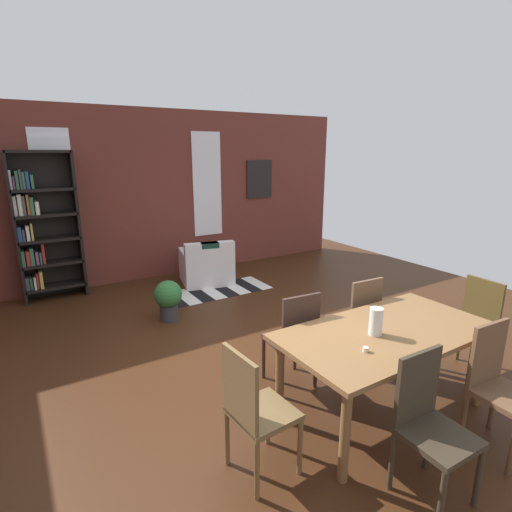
{
  "coord_description": "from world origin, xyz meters",
  "views": [
    {
      "loc": [
        -1.85,
        -2.96,
        2.17
      ],
      "look_at": [
        0.76,
        1.23,
        0.85
      ],
      "focal_mm": 27.89,
      "sensor_mm": 36.0,
      "label": 1
    }
  ],
  "objects_px": {
    "dining_chair_near_left": "(429,422)",
    "bookshelf_tall": "(42,227)",
    "dining_chair_near_right": "(498,383)",
    "dining_chair_head_left": "(254,409)",
    "armchair_white": "(207,266)",
    "vase_on_table": "(376,321)",
    "dining_chair_head_right": "(473,323)",
    "dining_table": "(387,340)",
    "dining_chair_far_right": "(357,318)",
    "dining_chair_far_left": "(294,337)",
    "potted_plant_by_shelf": "(168,298)"
  },
  "relations": [
    {
      "from": "dining_table",
      "to": "dining_chair_head_left",
      "type": "xyz_separation_m",
      "value": [
        -1.27,
        -0.0,
        -0.16
      ]
    },
    {
      "from": "bookshelf_tall",
      "to": "potted_plant_by_shelf",
      "type": "bearing_deg",
      "value": -54.49
    },
    {
      "from": "dining_chair_head_right",
      "to": "bookshelf_tall",
      "type": "relative_size",
      "value": 0.44
    },
    {
      "from": "dining_table",
      "to": "dining_chair_far_right",
      "type": "distance_m",
      "value": 0.82
    },
    {
      "from": "bookshelf_tall",
      "to": "dining_chair_head_left",
      "type": "bearing_deg",
      "value": -79.57
    },
    {
      "from": "dining_chair_near_left",
      "to": "armchair_white",
      "type": "distance_m",
      "value": 4.67
    },
    {
      "from": "armchair_white",
      "to": "potted_plant_by_shelf",
      "type": "relative_size",
      "value": 1.78
    },
    {
      "from": "dining_chair_near_right",
      "to": "dining_chair_far_left",
      "type": "height_order",
      "value": "same"
    },
    {
      "from": "dining_chair_near_right",
      "to": "dining_chair_near_left",
      "type": "xyz_separation_m",
      "value": [
        -0.81,
        0.0,
        0.0
      ]
    },
    {
      "from": "dining_chair_far_left",
      "to": "dining_chair_head_left",
      "type": "distance_m",
      "value": 1.11
    },
    {
      "from": "armchair_white",
      "to": "dining_chair_near_right",
      "type": "bearing_deg",
      "value": -87.55
    },
    {
      "from": "bookshelf_tall",
      "to": "potted_plant_by_shelf",
      "type": "distance_m",
      "value": 2.26
    },
    {
      "from": "vase_on_table",
      "to": "dining_chair_head_right",
      "type": "distance_m",
      "value": 1.46
    },
    {
      "from": "dining_chair_head_right",
      "to": "bookshelf_tall",
      "type": "distance_m",
      "value": 5.66
    },
    {
      "from": "dining_chair_head_left",
      "to": "bookshelf_tall",
      "type": "relative_size",
      "value": 0.44
    },
    {
      "from": "bookshelf_tall",
      "to": "armchair_white",
      "type": "distance_m",
      "value": 2.52
    },
    {
      "from": "vase_on_table",
      "to": "dining_table",
      "type": "bearing_deg",
      "value": 0.0
    },
    {
      "from": "dining_table",
      "to": "potted_plant_by_shelf",
      "type": "height_order",
      "value": "dining_table"
    },
    {
      "from": "vase_on_table",
      "to": "potted_plant_by_shelf",
      "type": "bearing_deg",
      "value": 104.54
    },
    {
      "from": "dining_chair_head_right",
      "to": "dining_chair_far_right",
      "type": "relative_size",
      "value": 1.0
    },
    {
      "from": "dining_chair_far_left",
      "to": "dining_table",
      "type": "bearing_deg",
      "value": -59.58
    },
    {
      "from": "vase_on_table",
      "to": "dining_chair_near_left",
      "type": "relative_size",
      "value": 0.23
    },
    {
      "from": "dining_chair_head_right",
      "to": "armchair_white",
      "type": "height_order",
      "value": "dining_chair_head_right"
    },
    {
      "from": "potted_plant_by_shelf",
      "to": "dining_chair_head_right",
      "type": "bearing_deg",
      "value": -52.54
    },
    {
      "from": "dining_chair_head_right",
      "to": "dining_chair_head_left",
      "type": "xyz_separation_m",
      "value": [
        -2.54,
        -0.0,
        0.0
      ]
    },
    {
      "from": "dining_chair_far_left",
      "to": "armchair_white",
      "type": "bearing_deg",
      "value": 79.13
    },
    {
      "from": "dining_chair_near_left",
      "to": "armchair_white",
      "type": "relative_size",
      "value": 0.99
    },
    {
      "from": "dining_table",
      "to": "dining_chair_near_right",
      "type": "xyz_separation_m",
      "value": [
        0.41,
        -0.7,
        -0.16
      ]
    },
    {
      "from": "vase_on_table",
      "to": "potted_plant_by_shelf",
      "type": "xyz_separation_m",
      "value": [
        -0.72,
        2.79,
        -0.56
      ]
    },
    {
      "from": "dining_chair_near_right",
      "to": "dining_chair_head_right",
      "type": "bearing_deg",
      "value": 38.87
    },
    {
      "from": "dining_chair_far_right",
      "to": "dining_chair_head_left",
      "type": "distance_m",
      "value": 1.81
    },
    {
      "from": "dining_table",
      "to": "dining_chair_far_right",
      "type": "xyz_separation_m",
      "value": [
        0.4,
        0.7,
        -0.16
      ]
    },
    {
      "from": "dining_chair_far_right",
      "to": "potted_plant_by_shelf",
      "type": "bearing_deg",
      "value": 121.25
    },
    {
      "from": "dining_chair_near_left",
      "to": "bookshelf_tall",
      "type": "xyz_separation_m",
      "value": [
        -1.7,
        5.21,
        0.58
      ]
    },
    {
      "from": "dining_chair_head_left",
      "to": "bookshelf_tall",
      "type": "height_order",
      "value": "bookshelf_tall"
    },
    {
      "from": "dining_chair_head_right",
      "to": "dining_chair_near_left",
      "type": "height_order",
      "value": "same"
    },
    {
      "from": "vase_on_table",
      "to": "dining_chair_far_left",
      "type": "distance_m",
      "value": 0.83
    },
    {
      "from": "dining_chair_near_right",
      "to": "potted_plant_by_shelf",
      "type": "bearing_deg",
      "value": 110.13
    },
    {
      "from": "dining_chair_near_right",
      "to": "bookshelf_tall",
      "type": "bearing_deg",
      "value": 115.71
    },
    {
      "from": "vase_on_table",
      "to": "dining_chair_near_left",
      "type": "distance_m",
      "value": 0.82
    },
    {
      "from": "dining_table",
      "to": "dining_chair_head_right",
      "type": "distance_m",
      "value": 1.28
    },
    {
      "from": "dining_chair_head_right",
      "to": "potted_plant_by_shelf",
      "type": "distance_m",
      "value": 3.52
    },
    {
      "from": "dining_chair_head_left",
      "to": "bookshelf_tall",
      "type": "xyz_separation_m",
      "value": [
        -0.83,
        4.52,
        0.58
      ]
    },
    {
      "from": "vase_on_table",
      "to": "dining_chair_near_right",
      "type": "distance_m",
      "value": 0.96
    },
    {
      "from": "dining_chair_far_right",
      "to": "dining_chair_near_left",
      "type": "height_order",
      "value": "same"
    },
    {
      "from": "vase_on_table",
      "to": "armchair_white",
      "type": "xyz_separation_m",
      "value": [
        0.36,
        3.93,
        -0.59
      ]
    },
    {
      "from": "dining_chair_far_right",
      "to": "potted_plant_by_shelf",
      "type": "relative_size",
      "value": 1.77
    },
    {
      "from": "vase_on_table",
      "to": "dining_chair_far_right",
      "type": "relative_size",
      "value": 0.23
    },
    {
      "from": "potted_plant_by_shelf",
      "to": "dining_chair_head_left",
      "type": "bearing_deg",
      "value": -98.15
    },
    {
      "from": "bookshelf_tall",
      "to": "dining_chair_head_right",
      "type": "bearing_deg",
      "value": -53.27
    }
  ]
}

